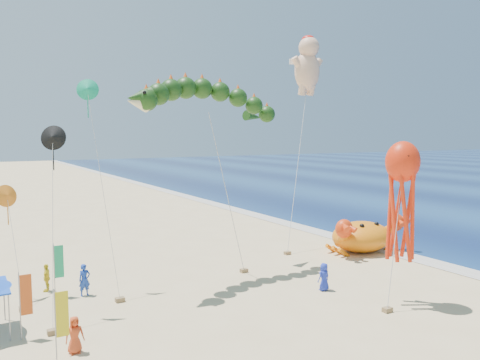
% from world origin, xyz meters
% --- Properties ---
extents(ground, '(320.00, 320.00, 0.00)m').
position_xyz_m(ground, '(0.00, 0.00, 0.00)').
color(ground, '#D1B784').
rests_on(ground, ground).
extents(foam_strip, '(320.00, 320.00, 0.00)m').
position_xyz_m(foam_strip, '(12.00, 0.00, 0.01)').
color(foam_strip, silver).
rests_on(foam_strip, ground).
extents(crab_inflatable, '(6.91, 4.45, 3.03)m').
position_xyz_m(crab_inflatable, '(10.07, 2.86, 1.34)').
color(crab_inflatable, orange).
rests_on(crab_inflatable, ground).
extents(dragon_kite, '(11.82, 5.11, 12.69)m').
position_xyz_m(dragon_kite, '(-3.80, 3.23, 11.39)').
color(dragon_kite, '#14330E').
rests_on(dragon_kite, ground).
extents(cherub_kite, '(6.42, 5.17, 18.16)m').
position_xyz_m(cherub_kite, '(9.26, 9.15, 15.68)').
color(cherub_kite, '#EEB591').
rests_on(cherub_kite, ground).
extents(octopus_kite, '(2.78, 1.77, 9.09)m').
position_xyz_m(octopus_kite, '(3.17, -6.66, 6.32)').
color(octopus_kite, red).
rests_on(octopus_kite, ground).
extents(feather_flags, '(6.14, 8.55, 3.20)m').
position_xyz_m(feather_flags, '(-15.28, 0.08, 2.01)').
color(feather_flags, gray).
rests_on(feather_flags, ground).
extents(beachgoers, '(21.54, 11.77, 1.89)m').
position_xyz_m(beachgoers, '(-13.27, 2.51, 0.86)').
color(beachgoers, '#1E30B0').
rests_on(beachgoers, ground).
extents(small_kites, '(10.30, 11.20, 12.81)m').
position_xyz_m(small_kites, '(-15.28, 2.68, 7.61)').
color(small_kites, '#FC5479').
rests_on(small_kites, ground).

